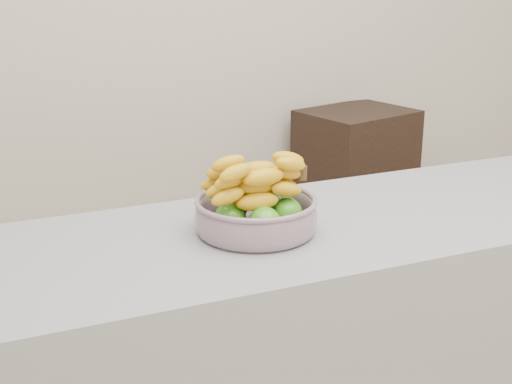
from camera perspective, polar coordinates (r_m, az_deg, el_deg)
counter at (r=2.03m, az=8.94°, el=-13.69°), size 2.00×0.60×0.90m
cabinet at (r=3.41m, az=7.82°, el=-0.62°), size 0.56×0.49×0.86m
fruit_bowl at (r=1.67m, az=0.00°, el=-1.41°), size 0.29×0.29×0.17m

